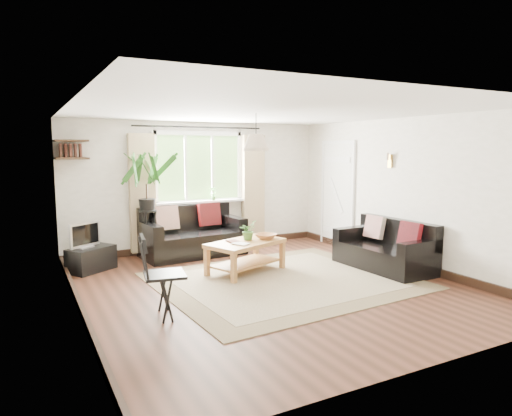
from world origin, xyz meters
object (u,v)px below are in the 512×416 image
sofa_back (193,232)px  palm_stand (147,206)px  folding_chair (165,276)px  sofa_right (384,246)px  coffee_table (246,257)px  tv_stand (91,259)px

sofa_back → palm_stand: size_ratio=0.96×
sofa_back → folding_chair: 3.03m
sofa_back → sofa_right: size_ratio=1.13×
palm_stand → folding_chair: bearing=-100.7°
coffee_table → sofa_right: bearing=-22.0°
coffee_table → folding_chair: (-1.64, -1.25, 0.23)m
sofa_back → sofa_right: 3.30m
tv_stand → palm_stand: palm_stand is taller
palm_stand → sofa_right: bearing=-37.3°
sofa_back → sofa_right: sofa_back is taller
sofa_back → tv_stand: sofa_back is taller
sofa_back → palm_stand: palm_stand is taller
sofa_right → tv_stand: bearing=-118.6°
coffee_table → folding_chair: folding_chair is taller
sofa_back → folding_chair: size_ratio=1.89×
sofa_right → tv_stand: 4.61m
sofa_back → folding_chair: folding_chair is taller
sofa_right → palm_stand: size_ratio=0.85×
sofa_right → folding_chair: size_ratio=1.67×
folding_chair → tv_stand: bearing=19.8°
coffee_table → tv_stand: (-2.10, 1.21, -0.06)m
sofa_back → coffee_table: 1.53m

